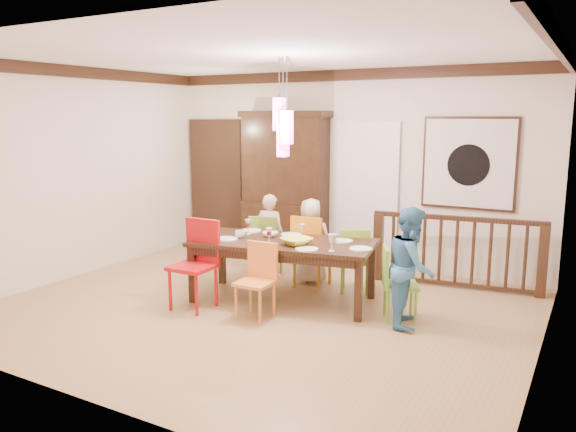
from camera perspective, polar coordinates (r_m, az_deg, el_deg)
The scene contains 37 objects.
floor at distance 6.68m, azimuth -2.92°, elevation -9.38°, with size 6.00×6.00×0.00m, color #A68050.
ceiling at distance 6.33m, azimuth -3.17°, elevation 16.18°, with size 6.00×6.00×0.00m, color white.
wall_back at distance 8.55m, azimuth 5.97°, elevation 4.85°, with size 6.00×6.00×0.00m, color beige.
wall_left at distance 8.34m, azimuth -20.80°, elevation 4.11°, with size 5.00×5.00×0.00m, color beige.
wall_right at distance 5.39m, azimuth 25.03°, elevation 0.83°, with size 5.00×5.00×0.00m, color beige.
crown_molding at distance 6.32m, azimuth -3.16°, elevation 15.46°, with size 6.00×5.00×0.16m, color black, non-canonical shape.
panel_door at distance 9.75m, azimuth -7.27°, elevation 3.11°, with size 1.04×0.07×2.24m, color black.
white_doorway at distance 8.43m, azimuth 8.01°, elevation 2.00°, with size 0.97×0.05×2.22m, color silver.
painting at distance 7.96m, azimuth 17.90°, elevation 5.10°, with size 1.25×0.06×1.25m.
pendant_cluster at distance 6.60m, azimuth -0.51°, elevation 9.05°, with size 0.27×0.21×1.14m.
dining_table at distance 6.78m, azimuth -0.49°, elevation -3.18°, with size 2.33×1.39×0.75m.
chair_far_left at distance 7.84m, azimuth -2.17°, elevation -2.58°, with size 0.49×0.49×0.88m.
chair_far_mid at distance 7.39m, azimuth 2.51°, elevation -3.00°, with size 0.45×0.45×0.96m.
chair_far_right at distance 7.21m, azimuth 6.86°, elevation -3.94°, with size 0.49×0.49×0.85m.
chair_near_left at distance 6.61m, azimuth -9.68°, elevation -4.35°, with size 0.48×0.48×1.04m.
chair_near_mid at distance 6.25m, azimuth -3.39°, elevation -6.16°, with size 0.39×0.39×0.84m.
chair_end_right at distance 6.32m, azimuth 11.36°, elevation -6.26°, with size 0.49×0.49×0.82m.
china_hutch at distance 8.83m, azimuth -0.32°, elevation 3.16°, with size 1.46×0.46×2.31m.
balustrade at distance 7.64m, azimuth 16.73°, elevation -3.40°, with size 2.20×0.34×0.96m.
person_far_left at distance 7.85m, azimuth -1.84°, elevation -1.97°, with size 0.43×0.28×1.17m, color #FFC2C7.
person_far_mid at distance 7.54m, azimuth 2.33°, elevation -2.55°, with size 0.56×0.37×1.15m, color #C5B595.
person_end_right at distance 6.16m, azimuth 12.43°, elevation -5.04°, with size 0.63×0.49×1.29m, color teal.
serving_bowl at distance 6.53m, azimuth 0.88°, elevation -2.59°, with size 0.35×0.35×0.09m, color #D1D33C.
small_bowl at distance 6.97m, azimuth -1.83°, elevation -1.88°, with size 0.20×0.20×0.06m, color white.
cup_left at distance 6.92m, azimuth -4.92°, elevation -1.86°, with size 0.12×0.12×0.09m, color silver.
cup_right at distance 6.66m, azimuth 4.56°, elevation -2.29°, with size 0.11×0.11×0.10m, color silver.
plate_far_left at distance 7.33m, azimuth -3.76°, elevation -1.48°, with size 0.26×0.26×0.01m, color white.
plate_far_mid at distance 7.07m, azimuth 0.31°, elevation -1.90°, with size 0.26×0.26×0.01m, color white.
plate_far_right at distance 6.74m, azimuth 5.50°, elevation -2.54°, with size 0.26×0.26×0.01m, color white.
plate_near_left at distance 6.86m, azimuth -6.22°, elevation -2.32°, with size 0.26×0.26×0.01m, color white.
plate_near_mid at distance 6.31m, azimuth 1.92°, elevation -3.38°, with size 0.26×0.26×0.01m, color white.
plate_end_right at distance 6.38m, azimuth 7.41°, elevation -3.32°, with size 0.26×0.26×0.01m, color white.
wine_glass_a at distance 7.13m, azimuth -4.09°, elevation -1.10°, with size 0.08×0.08×0.19m, color #590C19, non-canonical shape.
wine_glass_b at distance 6.81m, azimuth 1.46°, elevation -1.61°, with size 0.08×0.08×0.19m, color silver, non-canonical shape.
wine_glass_c at distance 6.58m, azimuth -1.92°, elevation -2.03°, with size 0.08×0.08×0.19m, color #590C19, non-canonical shape.
wine_glass_d at distance 6.24m, azimuth 4.47°, elevation -2.73°, with size 0.08×0.08×0.19m, color silver, non-canonical shape.
napkin at distance 6.56m, azimuth -2.44°, elevation -2.87°, with size 0.18×0.14×0.01m, color #D83359.
Camera 1 is at (3.37, -5.32, 2.24)m, focal length 35.00 mm.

